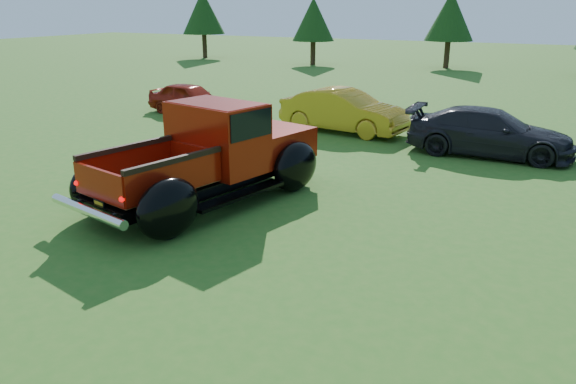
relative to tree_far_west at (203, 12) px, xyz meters
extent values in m
plane|color=#2A5F1B|center=(22.00, -30.00, -3.52)|extent=(120.00, 120.00, 0.00)
cylinder|color=#332114|center=(0.00, 0.00, -2.58)|extent=(0.36, 0.36, 1.87)
cone|color=black|center=(0.00, 0.00, 0.02)|extent=(3.33, 3.33, 3.33)
cylinder|color=#332114|center=(10.00, -1.00, -2.69)|extent=(0.36, 0.36, 1.66)
cone|color=black|center=(10.00, -1.00, -0.39)|extent=(2.94, 2.94, 2.94)
cylinder|color=#332114|center=(19.00, 1.00, -2.62)|extent=(0.36, 0.36, 1.80)
cone|color=black|center=(19.00, 1.00, -0.12)|extent=(3.20, 3.20, 3.20)
cylinder|color=black|center=(18.67, -30.44, -3.06)|extent=(0.47, 0.95, 0.91)
cylinder|color=black|center=(20.56, -30.88, -3.06)|extent=(0.47, 0.95, 0.91)
cylinder|color=black|center=(19.49, -26.88, -3.06)|extent=(0.47, 0.95, 0.91)
cylinder|color=black|center=(21.38, -27.32, -3.06)|extent=(0.47, 0.95, 0.91)
cube|color=black|center=(20.04, -28.82, -3.01)|extent=(2.77, 5.58, 0.23)
cube|color=maroon|center=(20.46, -26.99, -2.54)|extent=(2.28, 2.10, 0.71)
cube|color=silver|center=(20.66, -26.13, -2.55)|extent=(1.79, 0.48, 0.57)
cube|color=maroon|center=(20.13, -28.43, -2.15)|extent=(2.27, 1.74, 1.48)
cube|color=black|center=(20.13, -28.43, -1.75)|extent=(2.29, 1.64, 0.57)
cube|color=maroon|center=(20.13, -28.43, -1.44)|extent=(2.16, 1.60, 0.09)
cube|color=brown|center=(19.72, -30.21, -2.81)|extent=(2.01, 2.57, 0.06)
cube|color=maroon|center=(18.97, -30.04, -2.52)|extent=(0.57, 2.24, 0.59)
cube|color=maroon|center=(20.47, -30.39, -2.52)|extent=(0.57, 2.24, 0.59)
cube|color=maroon|center=(19.97, -29.10, -2.52)|extent=(1.51, 0.40, 0.59)
cube|color=maroon|center=(19.46, -31.32, -2.52)|extent=(1.52, 0.41, 0.59)
cube|color=black|center=(18.97, -30.04, -2.16)|extent=(0.61, 2.25, 0.10)
cube|color=black|center=(20.47, -30.39, -2.16)|extent=(0.61, 2.25, 0.10)
ellipsoid|color=black|center=(18.56, -30.41, -2.93)|extent=(0.78, 1.30, 1.00)
ellipsoid|color=black|center=(20.67, -30.90, -2.93)|extent=(0.78, 1.30, 1.00)
ellipsoid|color=black|center=(19.38, -26.86, -2.93)|extent=(0.78, 1.30, 1.00)
ellipsoid|color=black|center=(21.49, -27.35, -2.93)|extent=(0.78, 1.30, 1.00)
cube|color=black|center=(18.97, -28.63, -3.14)|extent=(0.90, 2.42, 0.07)
cube|color=black|center=(21.08, -29.12, -3.14)|extent=(0.90, 2.42, 0.07)
cylinder|color=silver|center=(19.40, -31.60, -2.95)|extent=(2.21, 0.68, 0.18)
cube|color=black|center=(19.45, -31.37, -2.89)|extent=(0.34, 0.09, 0.17)
cube|color=gold|center=(19.45, -31.38, -2.89)|extent=(0.27, 0.07, 0.11)
sphere|color=#CC0505|center=(18.74, -31.19, -2.63)|extent=(0.10, 0.10, 0.10)
sphere|color=#CC0505|center=(20.16, -31.52, -2.63)|extent=(0.10, 0.10, 0.10)
imported|color=maroon|center=(13.50, -20.48, -2.92)|extent=(3.66, 1.77, 1.20)
imported|color=#BC8D19|center=(20.14, -20.87, -2.81)|extent=(4.49, 2.09, 1.42)
imported|color=black|center=(24.98, -21.90, -2.86)|extent=(4.59, 1.91, 1.33)
camera|label=1|loc=(26.90, -38.44, 0.59)|focal=35.00mm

